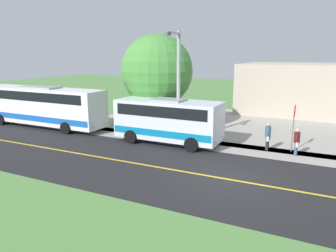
{
  "coord_description": "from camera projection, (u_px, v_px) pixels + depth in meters",
  "views": [
    {
      "loc": [
        14.02,
        3.67,
        5.8
      ],
      "look_at": [
        -3.5,
        -4.96,
        1.4
      ],
      "focal_mm": 34.27,
      "sensor_mm": 36.0,
      "label": 1
    }
  ],
  "objects": [
    {
      "name": "pedestrian_waiting",
      "position": [
        268.0,
        136.0,
        19.63
      ],
      "size": [
        0.72,
        0.34,
        1.7
      ],
      "color": "#262628",
      "rests_on": "ground"
    },
    {
      "name": "stop_sign",
      "position": [
        294.0,
        120.0,
        19.11
      ],
      "size": [
        0.76,
        0.07,
        2.88
      ],
      "color": "slate",
      "rests_on": "ground"
    },
    {
      "name": "road_centre_line",
      "position": [
        229.0,
        179.0,
        15.13
      ],
      "size": [
        0.16,
        100.0,
        0.0
      ],
      "primitive_type": "cube",
      "color": "gold",
      "rests_on": "ground"
    },
    {
      "name": "parking_lot_surface",
      "position": [
        311.0,
        131.0,
        24.69
      ],
      "size": [
        14.0,
        36.0,
        0.01
      ],
      "primitive_type": "cube",
      "color": "#9E9991",
      "rests_on": "ground"
    },
    {
      "name": "transit_bus_rear",
      "position": [
        41.0,
        105.0,
        25.9
      ],
      "size": [
        2.57,
        11.65,
        3.26
      ],
      "color": "white",
      "rests_on": "ground"
    },
    {
      "name": "street_light_pole",
      "position": [
        178.0,
        82.0,
        20.63
      ],
      "size": [
        1.97,
        0.24,
        7.22
      ],
      "color": "#9E9EA3",
      "rests_on": "ground"
    },
    {
      "name": "sidewalk",
      "position": [
        252.0,
        151.0,
        19.68
      ],
      "size": [
        2.4,
        100.0,
        0.01
      ],
      "primitive_type": "cube",
      "color": "#9E9991",
      "rests_on": "ground"
    },
    {
      "name": "pedestrian_with_bags",
      "position": [
        297.0,
        141.0,
        18.6
      ],
      "size": [
        0.72,
        0.34,
        1.6
      ],
      "color": "#335972",
      "rests_on": "ground"
    },
    {
      "name": "shuttle_bus_front",
      "position": [
        168.0,
        119.0,
        21.09
      ],
      "size": [
        2.72,
        7.1,
        2.95
      ],
      "color": "silver",
      "rests_on": "ground"
    },
    {
      "name": "road_surface",
      "position": [
        229.0,
        180.0,
        15.13
      ],
      "size": [
        8.0,
        100.0,
        0.01
      ],
      "primitive_type": "cube",
      "color": "black",
      "rests_on": "ground"
    },
    {
      "name": "ground_plane",
      "position": [
        229.0,
        180.0,
        15.13
      ],
      "size": [
        120.0,
        120.0,
        0.0
      ],
      "primitive_type": "plane",
      "color": "#548442"
    },
    {
      "name": "tree_curbside",
      "position": [
        157.0,
        71.0,
        23.97
      ],
      "size": [
        5.4,
        5.4,
        7.26
      ],
      "color": "#4C3826",
      "rests_on": "ground"
    }
  ]
}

